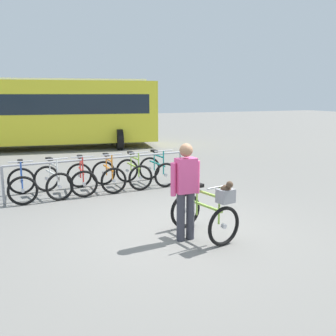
{
  "coord_description": "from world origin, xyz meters",
  "views": [
    {
      "loc": [
        -2.62,
        -5.91,
        2.42
      ],
      "look_at": [
        0.16,
        0.79,
        1.0
      ],
      "focal_mm": 40.38,
      "sensor_mm": 36.0,
      "label": 1
    }
  ],
  "objects": [
    {
      "name": "ground_plane",
      "position": [
        0.0,
        0.0,
        0.0
      ],
      "size": [
        80.0,
        80.0,
        0.0
      ],
      "primitive_type": "plane",
      "color": "slate"
    },
    {
      "name": "racked_bike_lime",
      "position": [
        0.3,
        3.53,
        0.37
      ],
      "size": [
        0.72,
        1.13,
        0.97
      ],
      "color": "black",
      "rests_on": "ground"
    },
    {
      "name": "bus_distant",
      "position": [
        -1.27,
        11.94,
        1.74
      ],
      "size": [
        10.25,
        4.28,
        3.08
      ],
      "color": "yellow",
      "rests_on": "ground"
    },
    {
      "name": "racked_bike_red",
      "position": [
        -1.09,
        3.4,
        0.37
      ],
      "size": [
        0.72,
        1.15,
        0.98
      ],
      "color": "black",
      "rests_on": "ground"
    },
    {
      "name": "featured_bicycle",
      "position": [
        0.35,
        -0.53,
        0.49
      ],
      "size": [
        0.87,
        1.25,
        1.09
      ],
      "color": "black",
      "rests_on": "ground"
    },
    {
      "name": "racked_bike_teal",
      "position": [
        1.0,
        3.59,
        0.37
      ],
      "size": [
        0.75,
        1.13,
        0.97
      ],
      "color": "black",
      "rests_on": "ground"
    },
    {
      "name": "racked_bike_white",
      "position": [
        -1.79,
        3.34,
        0.37
      ],
      "size": [
        0.86,
        1.2,
        0.97
      ],
      "color": "black",
      "rests_on": "ground"
    },
    {
      "name": "person_with_featured_bike",
      "position": [
        -0.03,
        -0.43,
        0.91
      ],
      "size": [
        0.53,
        0.22,
        1.64
      ],
      "color": "#383842",
      "rests_on": "ground"
    },
    {
      "name": "racked_bike_blue",
      "position": [
        -2.49,
        3.28,
        0.37
      ],
      "size": [
        0.66,
        1.09,
        0.97
      ],
      "color": "black",
      "rests_on": "ground"
    },
    {
      "name": "racked_bike_orange",
      "position": [
        -0.39,
        3.47,
        0.37
      ],
      "size": [
        0.68,
        1.12,
        0.97
      ],
      "color": "black",
      "rests_on": "ground"
    },
    {
      "name": "bike_rack_rail",
      "position": [
        -0.62,
        3.27,
        0.7
      ],
      "size": [
        4.59,
        0.46,
        0.88
      ],
      "color": "#99999E",
      "rests_on": "ground"
    }
  ]
}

